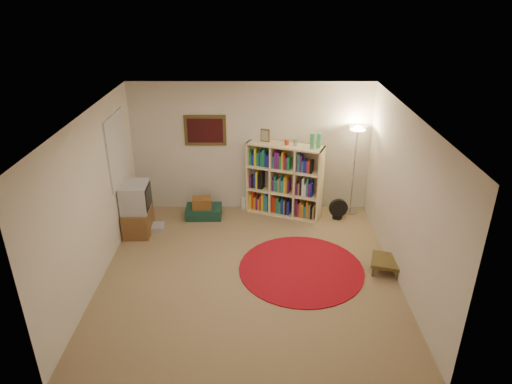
# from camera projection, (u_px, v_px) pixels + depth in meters

# --- Properties ---
(room) EXTENTS (4.54, 4.54, 2.54)m
(room) POSITION_uv_depth(u_px,v_px,m) (245.00, 198.00, 6.62)
(room) COLOR #917855
(room) RESTS_ON ground
(bookshelf) EXTENTS (1.46, 0.88, 1.70)m
(bookshelf) POSITION_uv_depth(u_px,v_px,m) (284.00, 181.00, 8.62)
(bookshelf) COLOR #FFE8AA
(bookshelf) RESTS_ON ground
(floor_lamp) EXTENTS (0.40, 0.40, 1.74)m
(floor_lamp) POSITION_uv_depth(u_px,v_px,m) (357.00, 142.00, 8.33)
(floor_lamp) COLOR #B5B6BA
(floor_lamp) RESTS_ON ground
(floor_fan) EXTENTS (0.36, 0.20, 0.41)m
(floor_fan) POSITION_uv_depth(u_px,v_px,m) (338.00, 209.00, 8.61)
(floor_fan) COLOR black
(floor_fan) RESTS_ON ground
(tv_stand) EXTENTS (0.48, 0.66, 0.95)m
(tv_stand) POSITION_uv_depth(u_px,v_px,m) (137.00, 209.00, 8.04)
(tv_stand) COLOR brown
(tv_stand) RESTS_ON ground
(dvd_box) EXTENTS (0.33, 0.29, 0.11)m
(dvd_box) POSITION_uv_depth(u_px,v_px,m) (155.00, 227.00, 8.28)
(dvd_box) COLOR #BCBCC1
(dvd_box) RESTS_ON ground
(suitcase) EXTENTS (0.68, 0.45, 0.22)m
(suitcase) POSITION_uv_depth(u_px,v_px,m) (204.00, 212.00, 8.72)
(suitcase) COLOR #163C30
(suitcase) RESTS_ON ground
(wicker_basket) EXTENTS (0.38, 0.29, 0.20)m
(wicker_basket) POSITION_uv_depth(u_px,v_px,m) (202.00, 203.00, 8.59)
(wicker_basket) COLOR brown
(wicker_basket) RESTS_ON suitcase
(paper_towel) EXTENTS (0.13, 0.13, 0.24)m
(paper_towel) POSITION_uv_depth(u_px,v_px,m) (244.00, 203.00, 9.02)
(paper_towel) COLOR white
(paper_towel) RESTS_ON ground
(red_rug) EXTENTS (1.96, 1.96, 0.02)m
(red_rug) POSITION_uv_depth(u_px,v_px,m) (301.00, 269.00, 7.17)
(red_rug) COLOR maroon
(red_rug) RESTS_ON ground
(side_table) EXTENTS (0.57, 0.57, 0.21)m
(side_table) POSITION_uv_depth(u_px,v_px,m) (387.00, 262.00, 7.05)
(side_table) COLOR #463818
(side_table) RESTS_ON ground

